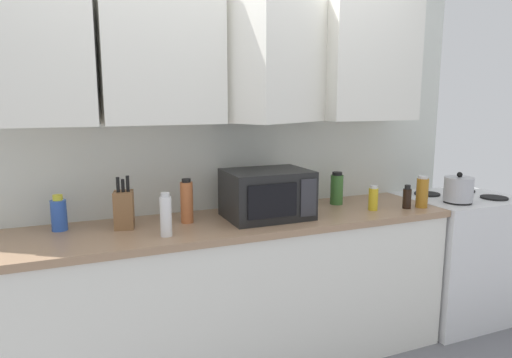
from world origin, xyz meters
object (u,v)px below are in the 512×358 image
(kettle, at_px, (459,189))
(bottle_soy_dark, at_px, (407,198))
(bottle_white_jar, at_px, (166,215))
(bottle_green_oil, at_px, (337,189))
(stove_range, at_px, (455,257))
(bottle_yellow_mustard, at_px, (373,198))
(microwave, at_px, (267,194))
(bottle_spice_jar, at_px, (187,202))
(bottle_amber_vinegar, at_px, (422,192))
(knife_block, at_px, (124,209))
(bottle_blue_cleaner, at_px, (59,214))

(kettle, relative_size, bottle_soy_dark, 1.30)
(bottle_white_jar, distance_m, bottle_green_oil, 1.22)
(stove_range, bearing_deg, bottle_yellow_mustard, -173.61)
(microwave, bearing_deg, bottle_green_oil, 13.90)
(kettle, height_order, bottle_spice_jar, bottle_spice_jar)
(microwave, height_order, bottle_amber_vinegar, microwave)
(bottle_amber_vinegar, bearing_deg, bottle_green_oil, 147.45)
(bottle_spice_jar, bearing_deg, bottle_green_oil, 3.89)
(bottle_spice_jar, height_order, bottle_green_oil, bottle_spice_jar)
(stove_range, xyz_separation_m, kettle, (-0.17, -0.14, 0.54))
(bottle_soy_dark, height_order, bottle_green_oil, bottle_green_oil)
(knife_block, xyz_separation_m, bottle_soy_dark, (1.71, -0.23, -0.03))
(bottle_blue_cleaner, bearing_deg, microwave, -8.87)
(knife_block, relative_size, bottle_blue_cleaner, 1.49)
(microwave, bearing_deg, kettle, -5.95)
(stove_range, distance_m, bottle_spice_jar, 2.05)
(kettle, bearing_deg, microwave, 174.05)
(kettle, xyz_separation_m, bottle_amber_vinegar, (-0.32, -0.01, 0.01))
(bottle_yellow_mustard, bearing_deg, bottle_amber_vinegar, -9.80)
(microwave, bearing_deg, bottle_spice_jar, 171.31)
(microwave, relative_size, bottle_blue_cleaner, 2.51)
(kettle, distance_m, bottle_blue_cleaner, 2.48)
(bottle_spice_jar, height_order, bottle_white_jar, bottle_spice_jar)
(kettle, xyz_separation_m, bottle_green_oil, (-0.77, 0.28, 0.01))
(microwave, bearing_deg, bottle_yellow_mustard, -7.65)
(kettle, distance_m, bottle_soy_dark, 0.43)
(stove_range, relative_size, microwave, 1.90)
(bottle_amber_vinegar, xyz_separation_m, bottle_blue_cleaner, (-2.14, 0.32, -0.01))
(microwave, relative_size, bottle_soy_dark, 3.18)
(kettle, distance_m, microwave, 1.35)
(microwave, xyz_separation_m, bottle_green_oil, (0.57, 0.14, -0.04))
(bottle_white_jar, relative_size, bottle_soy_dark, 1.48)
(knife_block, height_order, bottle_yellow_mustard, knife_block)
(bottle_amber_vinegar, distance_m, bottle_blue_cleaner, 2.16)
(knife_block, relative_size, bottle_spice_jar, 1.14)
(microwave, relative_size, bottle_green_oil, 2.23)
(knife_block, bearing_deg, bottle_soy_dark, -7.53)
(bottle_blue_cleaner, bearing_deg, kettle, -7.28)
(bottle_yellow_mustard, bearing_deg, bottle_white_jar, -177.72)
(bottle_green_oil, height_order, bottle_blue_cleaner, bottle_green_oil)
(bottle_blue_cleaner, bearing_deg, knife_block, -14.56)
(microwave, bearing_deg, bottle_white_jar, -166.94)
(bottle_green_oil, bearing_deg, bottle_soy_dark, -38.40)
(stove_range, xyz_separation_m, bottle_soy_dark, (-0.60, -0.14, 0.52))
(bottle_blue_cleaner, bearing_deg, bottle_yellow_mustard, -8.41)
(bottle_white_jar, xyz_separation_m, bottle_soy_dark, (1.53, 0.01, -0.04))
(bottle_green_oil, xyz_separation_m, bottle_blue_cleaner, (-1.68, 0.03, -0.02))
(bottle_green_oil, bearing_deg, knife_block, -177.95)
(microwave, relative_size, bottle_spice_jar, 1.92)
(microwave, bearing_deg, stove_range, 0.02)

